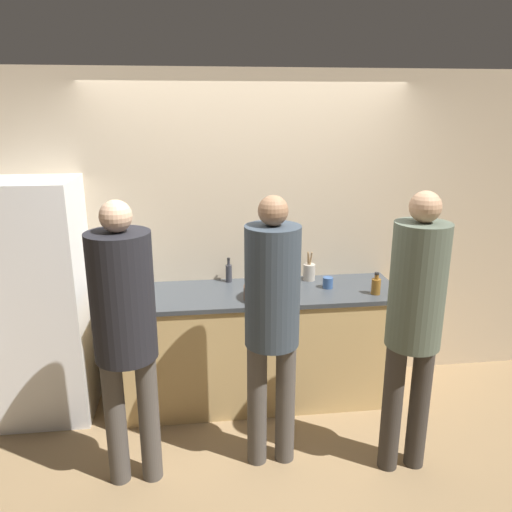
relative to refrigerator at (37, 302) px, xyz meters
name	(u,v)px	position (x,y,z in m)	size (l,w,h in m)	color
ground_plane	(258,423)	(1.62, -0.38, -0.92)	(14.00, 14.00, 0.00)	#8C704C
wall_back	(248,235)	(1.62, 0.32, 0.38)	(5.20, 0.06, 2.60)	#C6B293
counter	(253,345)	(1.62, -0.01, -0.45)	(2.30, 0.69, 0.94)	tan
refrigerator	(37,302)	(0.00, 0.00, 0.00)	(0.72, 0.63, 1.83)	white
person_left	(124,321)	(0.76, -0.87, 0.20)	(0.37, 0.37, 1.83)	#4C4742
person_center	(272,312)	(1.65, -0.80, 0.17)	(0.34, 0.34, 1.82)	#4C4742
person_right	(415,313)	(2.51, -0.96, 0.19)	(0.34, 0.34, 1.86)	#38332D
fruit_bowl	(265,292)	(1.70, -0.18, 0.07)	(0.32, 0.32, 0.14)	#4C3323
utensil_crock	(309,272)	(2.11, 0.19, 0.09)	(0.10, 0.10, 0.24)	#ADA393
bottle_amber	(376,286)	(2.55, -0.20, 0.09)	(0.07, 0.07, 0.17)	brown
bottle_dark	(229,272)	(1.45, 0.22, 0.10)	(0.05, 0.05, 0.20)	#333338
cup_blue	(328,283)	(2.22, -0.02, 0.06)	(0.08, 0.08, 0.09)	#335184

